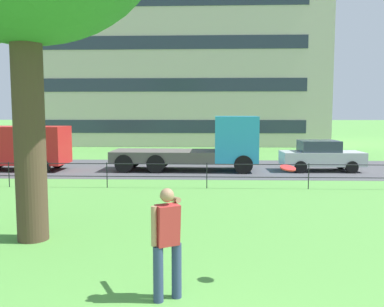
% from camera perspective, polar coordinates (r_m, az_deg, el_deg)
% --- Properties ---
extents(street_strip, '(80.00, 7.48, 0.01)m').
position_cam_1_polar(street_strip, '(22.01, 2.09, -2.03)').
color(street_strip, '#4C4C51').
rests_on(street_strip, ground).
extents(park_fence, '(39.21, 0.04, 1.00)m').
position_cam_1_polar(park_fence, '(16.21, 2.05, -2.45)').
color(park_fence, black).
rests_on(park_fence, ground).
extents(person_thrower, '(0.46, 0.86, 1.79)m').
position_cam_1_polar(person_thrower, '(6.70, -3.45, -11.67)').
color(person_thrower, navy).
rests_on(person_thrower, ground).
extents(frisbee, '(0.36, 0.36, 0.09)m').
position_cam_1_polar(frisbee, '(7.31, 12.97, -1.94)').
color(frisbee, red).
extents(panel_van_far_right, '(5.04, 2.18, 2.24)m').
position_cam_1_polar(panel_van_far_right, '(22.98, -22.73, 1.03)').
color(panel_van_far_right, red).
rests_on(panel_van_far_right, ground).
extents(flatbed_truck_right, '(7.34, 2.53, 2.75)m').
position_cam_1_polar(flatbed_truck_right, '(21.10, 2.01, 0.95)').
color(flatbed_truck_right, '#2D99D1').
rests_on(flatbed_truck_right, ground).
extents(car_silver_center, '(4.04, 1.88, 1.54)m').
position_cam_1_polar(car_silver_center, '(21.95, 17.18, -0.27)').
color(car_silver_center, '#B7BABF').
rests_on(car_silver_center, ground).
extents(apartment_building_background, '(26.85, 11.33, 17.74)m').
position_cam_1_polar(apartment_building_background, '(41.12, -2.12, 13.97)').
color(apartment_building_background, beige).
rests_on(apartment_building_background, ground).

